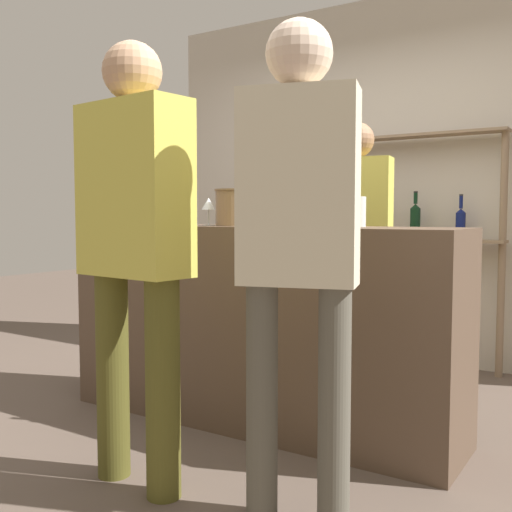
{
  "coord_description": "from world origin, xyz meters",
  "views": [
    {
      "loc": [
        1.72,
        -2.69,
        1.14
      ],
      "look_at": [
        0.0,
        0.0,
        0.91
      ],
      "focal_mm": 42.0,
      "sensor_mm": 36.0,
      "label": 1
    }
  ],
  "objects_px": {
    "cork_jar": "(355,212)",
    "customer_center": "(135,231)",
    "counter_bottle_2": "(326,202)",
    "counter_bottle_4": "(303,203)",
    "counter_bottle_0": "(157,205)",
    "customer_right": "(298,227)",
    "counter_bottle_5": "(275,198)",
    "counter_bottle_1": "(191,204)",
    "wine_glass": "(209,205)",
    "ice_bucket": "(235,207)",
    "server_behind_counter": "(356,233)",
    "counter_bottle_3": "(304,202)"
  },
  "relations": [
    {
      "from": "counter_bottle_0",
      "to": "counter_bottle_4",
      "type": "distance_m",
      "value": 1.04
    },
    {
      "from": "counter_bottle_5",
      "to": "customer_right",
      "type": "height_order",
      "value": "customer_right"
    },
    {
      "from": "counter_bottle_0",
      "to": "counter_bottle_1",
      "type": "xyz_separation_m",
      "value": [
        0.29,
        -0.03,
        0.01
      ]
    },
    {
      "from": "counter_bottle_0",
      "to": "counter_bottle_4",
      "type": "bearing_deg",
      "value": -1.23
    },
    {
      "from": "wine_glass",
      "to": "cork_jar",
      "type": "distance_m",
      "value": 0.84
    },
    {
      "from": "counter_bottle_1",
      "to": "counter_bottle_4",
      "type": "bearing_deg",
      "value": 0.41
    },
    {
      "from": "wine_glass",
      "to": "server_behind_counter",
      "type": "relative_size",
      "value": 0.09
    },
    {
      "from": "wine_glass",
      "to": "customer_right",
      "type": "relative_size",
      "value": 0.09
    },
    {
      "from": "wine_glass",
      "to": "ice_bucket",
      "type": "relative_size",
      "value": 0.69
    },
    {
      "from": "cork_jar",
      "to": "customer_center",
      "type": "relative_size",
      "value": 0.08
    },
    {
      "from": "counter_bottle_5",
      "to": "server_behind_counter",
      "type": "xyz_separation_m",
      "value": [
        -0.02,
        1.06,
        -0.2
      ]
    },
    {
      "from": "counter_bottle_0",
      "to": "customer_right",
      "type": "distance_m",
      "value": 1.77
    },
    {
      "from": "counter_bottle_3",
      "to": "counter_bottle_4",
      "type": "height_order",
      "value": "counter_bottle_3"
    },
    {
      "from": "counter_bottle_1",
      "to": "server_behind_counter",
      "type": "height_order",
      "value": "server_behind_counter"
    },
    {
      "from": "counter_bottle_2",
      "to": "wine_glass",
      "type": "xyz_separation_m",
      "value": [
        -0.68,
        -0.08,
        -0.01
      ]
    },
    {
      "from": "counter_bottle_0",
      "to": "counter_bottle_3",
      "type": "bearing_deg",
      "value": -7.11
    },
    {
      "from": "counter_bottle_2",
      "to": "counter_bottle_4",
      "type": "distance_m",
      "value": 0.15
    },
    {
      "from": "counter_bottle_4",
      "to": "counter_bottle_5",
      "type": "bearing_deg",
      "value": -95.64
    },
    {
      "from": "counter_bottle_1",
      "to": "counter_bottle_5",
      "type": "height_order",
      "value": "counter_bottle_5"
    },
    {
      "from": "cork_jar",
      "to": "customer_center",
      "type": "height_order",
      "value": "customer_center"
    },
    {
      "from": "ice_bucket",
      "to": "customer_right",
      "type": "bearing_deg",
      "value": -44.01
    },
    {
      "from": "cork_jar",
      "to": "wine_glass",
      "type": "bearing_deg",
      "value": -172.72
    },
    {
      "from": "counter_bottle_2",
      "to": "ice_bucket",
      "type": "relative_size",
      "value": 1.43
    },
    {
      "from": "ice_bucket",
      "to": "customer_center",
      "type": "bearing_deg",
      "value": -82.83
    },
    {
      "from": "ice_bucket",
      "to": "customer_right",
      "type": "xyz_separation_m",
      "value": [
        0.81,
        -0.79,
        -0.08
      ]
    },
    {
      "from": "counter_bottle_2",
      "to": "customer_right",
      "type": "relative_size",
      "value": 0.18
    },
    {
      "from": "counter_bottle_1",
      "to": "wine_glass",
      "type": "xyz_separation_m",
      "value": [
        0.21,
        -0.11,
        -0.01
      ]
    },
    {
      "from": "cork_jar",
      "to": "server_behind_counter",
      "type": "height_order",
      "value": "server_behind_counter"
    },
    {
      "from": "wine_glass",
      "to": "counter_bottle_2",
      "type": "bearing_deg",
      "value": 7.1
    },
    {
      "from": "counter_bottle_5",
      "to": "customer_center",
      "type": "distance_m",
      "value": 0.8
    },
    {
      "from": "counter_bottle_3",
      "to": "counter_bottle_4",
      "type": "xyz_separation_m",
      "value": [
        -0.07,
        0.12,
        -0.0
      ]
    },
    {
      "from": "counter_bottle_2",
      "to": "counter_bottle_1",
      "type": "bearing_deg",
      "value": 178.38
    },
    {
      "from": "counter_bottle_4",
      "to": "server_behind_counter",
      "type": "xyz_separation_m",
      "value": [
        -0.05,
        0.81,
        -0.18
      ]
    },
    {
      "from": "ice_bucket",
      "to": "cork_jar",
      "type": "bearing_deg",
      "value": 9.92
    },
    {
      "from": "ice_bucket",
      "to": "counter_bottle_1",
      "type": "bearing_deg",
      "value": 163.54
    },
    {
      "from": "counter_bottle_1",
      "to": "customer_right",
      "type": "xyz_separation_m",
      "value": [
        1.21,
        -0.9,
        -0.11
      ]
    },
    {
      "from": "cork_jar",
      "to": "customer_center",
      "type": "xyz_separation_m",
      "value": [
        -0.54,
        -1.0,
        -0.08
      ]
    },
    {
      "from": "counter_bottle_2",
      "to": "counter_bottle_4",
      "type": "bearing_deg",
      "value": 168.0
    },
    {
      "from": "counter_bottle_1",
      "to": "customer_right",
      "type": "bearing_deg",
      "value": -36.76
    },
    {
      "from": "server_behind_counter",
      "to": "customer_right",
      "type": "bearing_deg",
      "value": 6.8
    },
    {
      "from": "counter_bottle_1",
      "to": "counter_bottle_4",
      "type": "height_order",
      "value": "counter_bottle_1"
    },
    {
      "from": "counter_bottle_1",
      "to": "cork_jar",
      "type": "height_order",
      "value": "counter_bottle_1"
    },
    {
      "from": "counter_bottle_5",
      "to": "customer_right",
      "type": "relative_size",
      "value": 0.21
    },
    {
      "from": "cork_jar",
      "to": "customer_center",
      "type": "bearing_deg",
      "value": -118.27
    },
    {
      "from": "counter_bottle_0",
      "to": "wine_glass",
      "type": "bearing_deg",
      "value": -15.31
    },
    {
      "from": "counter_bottle_1",
      "to": "counter_bottle_5",
      "type": "bearing_deg",
      "value": -19.1
    },
    {
      "from": "wine_glass",
      "to": "customer_center",
      "type": "height_order",
      "value": "customer_center"
    },
    {
      "from": "counter_bottle_1",
      "to": "counter_bottle_3",
      "type": "distance_m",
      "value": 0.82
    },
    {
      "from": "wine_glass",
      "to": "server_behind_counter",
      "type": "xyz_separation_m",
      "value": [
        0.49,
        0.92,
        -0.17
      ]
    },
    {
      "from": "cork_jar",
      "to": "customer_right",
      "type": "xyz_separation_m",
      "value": [
        0.17,
        -0.9,
        -0.06
      ]
    }
  ]
}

